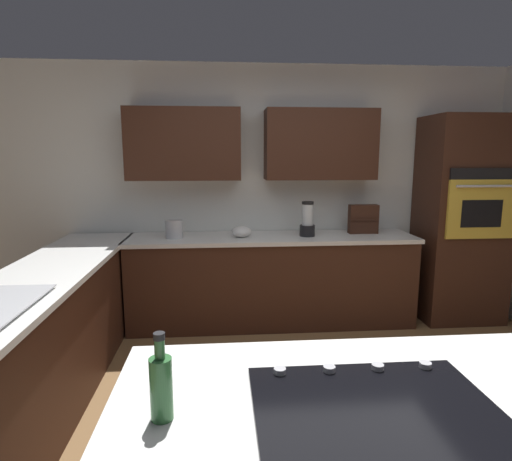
% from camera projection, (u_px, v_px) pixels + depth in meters
% --- Properties ---
extents(ground_plane, '(14.00, 14.00, 0.00)m').
position_uv_depth(ground_plane, '(318.00, 426.00, 2.70)').
color(ground_plane, brown).
extents(wall_back, '(6.00, 0.44, 2.60)m').
position_uv_depth(wall_back, '(271.00, 181.00, 4.45)').
color(wall_back, silver).
rests_on(wall_back, ground).
extents(lower_cabinets_back, '(2.80, 0.60, 0.86)m').
position_uv_depth(lower_cabinets_back, '(271.00, 282.00, 4.30)').
color(lower_cabinets_back, '#381E14').
rests_on(lower_cabinets_back, ground).
extents(countertop_back, '(2.84, 0.64, 0.04)m').
position_uv_depth(countertop_back, '(272.00, 238.00, 4.22)').
color(countertop_back, silver).
rests_on(countertop_back, lower_cabinets_back).
extents(lower_cabinets_side, '(0.60, 2.90, 0.86)m').
position_uv_depth(lower_cabinets_side, '(49.00, 335.00, 3.02)').
color(lower_cabinets_side, '#381E14').
rests_on(lower_cabinets_side, ground).
extents(countertop_side, '(0.64, 2.94, 0.04)m').
position_uv_depth(countertop_side, '(44.00, 274.00, 2.94)').
color(countertop_side, silver).
rests_on(countertop_side, lower_cabinets_side).
extents(island_top, '(1.69, 1.06, 0.04)m').
position_uv_depth(island_top, '(376.00, 417.00, 1.33)').
color(island_top, silver).
rests_on(island_top, island_base).
extents(wall_oven, '(0.80, 0.66, 2.07)m').
position_uv_depth(wall_oven, '(462.00, 220.00, 4.35)').
color(wall_oven, '#381E14').
rests_on(wall_oven, ground).
extents(cooktop, '(0.76, 0.56, 0.03)m').
position_uv_depth(cooktop, '(375.00, 408.00, 1.33)').
color(cooktop, black).
rests_on(cooktop, island_top).
extents(blender, '(0.15, 0.15, 0.34)m').
position_uv_depth(blender, '(307.00, 221.00, 4.20)').
color(blender, black).
rests_on(blender, countertop_back).
extents(mixing_bowl, '(0.19, 0.19, 0.11)m').
position_uv_depth(mixing_bowl, '(242.00, 232.00, 4.16)').
color(mixing_bowl, white).
rests_on(mixing_bowl, countertop_back).
extents(spice_rack, '(0.29, 0.11, 0.29)m').
position_uv_depth(spice_rack, '(363.00, 219.00, 4.35)').
color(spice_rack, '#381E14').
rests_on(spice_rack, countertop_back).
extents(kettle, '(0.17, 0.17, 0.17)m').
position_uv_depth(kettle, '(174.00, 229.00, 4.10)').
color(kettle, '#B7BABF').
rests_on(kettle, countertop_back).
extents(oil_bottle, '(0.07, 0.07, 0.27)m').
position_uv_depth(oil_bottle, '(161.00, 385.00, 1.27)').
color(oil_bottle, '#336B38').
rests_on(oil_bottle, island_top).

